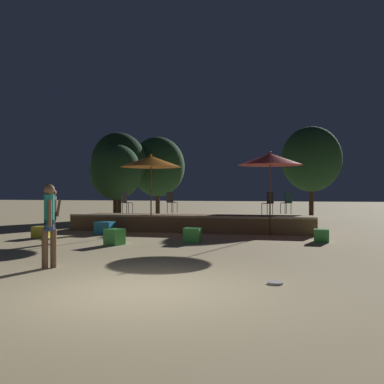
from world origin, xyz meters
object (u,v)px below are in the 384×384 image
at_px(background_tree_0, 311,159).
at_px(background_tree_1, 119,163).
at_px(patio_umbrella_1, 270,159).
at_px(background_tree_3, 158,167).
at_px(background_tree_2, 116,172).
at_px(cube_seat_2, 114,237).
at_px(patio_umbrella_0, 151,162).
at_px(bistro_chair_3, 269,201).
at_px(cube_seat_0, 321,236).
at_px(bistro_chair_2, 171,200).
at_px(bistro_chair_1, 126,201).
at_px(bistro_chair_0, 287,201).
at_px(person_0, 49,222).
at_px(frisbee_disc, 276,283).
at_px(cube_seat_4, 41,232).
at_px(cube_seat_1, 105,228).
at_px(person_1, 53,215).
at_px(cube_seat_3, 192,235).

distance_m(background_tree_0, background_tree_1, 11.49).
bearing_deg(patio_umbrella_1, background_tree_3, 126.13).
bearing_deg(background_tree_0, background_tree_2, -156.29).
bearing_deg(cube_seat_2, patio_umbrella_0, 92.17).
xyz_separation_m(bistro_chair_3, background_tree_1, (-8.86, 5.93, 2.04)).
relative_size(cube_seat_0, bistro_chair_2, 0.54).
distance_m(bistro_chair_1, background_tree_1, 7.48).
distance_m(bistro_chair_0, bistro_chair_3, 0.94).
relative_size(bistro_chair_2, background_tree_2, 0.21).
height_order(person_0, frisbee_disc, person_0).
distance_m(bistro_chair_2, frisbee_disc, 11.23).
bearing_deg(cube_seat_2, background_tree_0, 66.41).
xyz_separation_m(cube_seat_4, background_tree_3, (0.23, 12.67, 2.95)).
relative_size(patio_umbrella_0, bistro_chair_1, 3.40).
bearing_deg(background_tree_3, cube_seat_0, -52.21).
height_order(bistro_chair_1, background_tree_2, background_tree_2).
height_order(bistro_chair_2, background_tree_1, background_tree_1).
height_order(bistro_chair_3, background_tree_1, background_tree_1).
bearing_deg(bistro_chair_2, background_tree_0, -102.97).
xyz_separation_m(cube_seat_0, bistro_chair_0, (-1.08, 3.81, 1.01)).
distance_m(cube_seat_4, bistro_chair_0, 9.58).
distance_m(cube_seat_0, bistro_chair_2, 7.03).
relative_size(cube_seat_1, background_tree_2, 0.15).
bearing_deg(bistro_chair_3, bistro_chair_0, 82.64).
xyz_separation_m(person_1, background_tree_0, (8.33, 14.94, 2.63)).
bearing_deg(background_tree_2, patio_umbrella_0, -56.31).
xyz_separation_m(person_0, bistro_chair_3, (4.13, 9.22, 0.25)).
bearing_deg(cube_seat_3, person_1, -160.91).
relative_size(cube_seat_1, bistro_chair_2, 0.70).
bearing_deg(cube_seat_0, person_0, -134.50).
relative_size(patio_umbrella_0, cube_seat_4, 5.47).
bearing_deg(patio_umbrella_0, cube_seat_2, -87.83).
bearing_deg(cube_seat_0, cube_seat_3, -166.63).
bearing_deg(background_tree_1, background_tree_3, 59.66).
distance_m(patio_umbrella_0, background_tree_3, 10.34).
relative_size(cube_seat_3, person_0, 0.29).
xyz_separation_m(patio_umbrella_0, bistro_chair_1, (-1.36, 0.78, -1.55)).
xyz_separation_m(cube_seat_0, cube_seat_2, (-6.12, -2.11, 0.04)).
relative_size(patio_umbrella_1, background_tree_1, 0.61).
xyz_separation_m(bistro_chair_1, background_tree_0, (7.93, 10.00, 2.31)).
distance_m(cube_seat_4, background_tree_0, 16.93).
height_order(cube_seat_2, cube_seat_4, cube_seat_2).
distance_m(patio_umbrella_1, bistro_chair_2, 4.99).
relative_size(bistro_chair_2, background_tree_3, 0.18).
relative_size(person_1, background_tree_0, 0.30).
height_order(patio_umbrella_0, bistro_chair_2, patio_umbrella_0).
distance_m(patio_umbrella_0, patio_umbrella_1, 4.60).
distance_m(patio_umbrella_0, background_tree_2, 7.33).
bearing_deg(patio_umbrella_0, background_tree_0, 58.61).
height_order(cube_seat_0, cube_seat_4, cube_seat_0).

